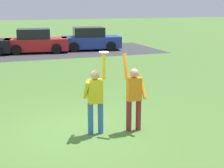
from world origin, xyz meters
The scene contains 7 objects.
ground_plane centered at (0.00, 0.00, 0.00)m, with size 120.00×120.00×0.00m, color #4C7533.
person_catcher centered at (0.23, -0.28, 0.98)m, with size 0.56×0.49×2.08m.
person_defender centered at (1.23, -0.40, 0.98)m, with size 0.58×0.49×2.04m.
frisbee_disc centered at (0.45, -0.31, 2.09)m, with size 0.24×0.24×0.02m, color white.
parked_car_red centered at (0.81, 15.02, 0.73)m, with size 4.31×2.48×1.59m.
parked_car_blue centered at (4.62, 15.07, 0.73)m, with size 4.31×2.48×1.59m.
parking_strip centered at (-1.01, 14.97, 0.00)m, with size 20.50×6.40×0.01m, color #38383D.
Camera 1 is at (-2.19, -8.16, 3.28)m, focal length 54.81 mm.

